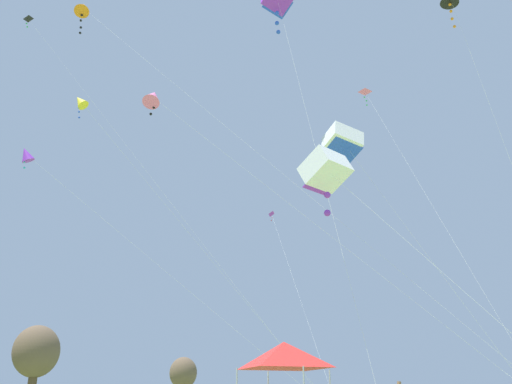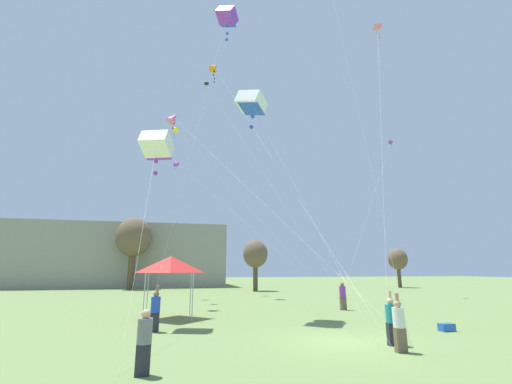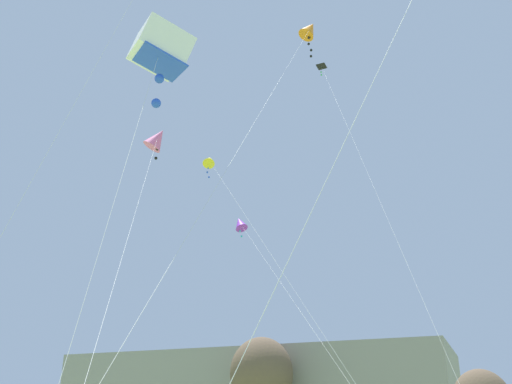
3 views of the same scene
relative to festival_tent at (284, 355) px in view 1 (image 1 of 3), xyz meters
The scene contains 13 objects.
tree_far_right 25.11m from the festival_tent, 66.08° to the left, with size 3.10×3.10×6.26m.
tree_near_right 42.11m from the festival_tent, 38.52° to the left, with size 2.83×2.83×5.71m.
festival_tent is the anchor object (origin of this frame).
kite_purple_box_0 17.97m from the festival_tent, 24.86° to the left, with size 4.82×6.06×21.30m.
kite_purple_diamond_1 17.49m from the festival_tent, 90.82° to the left, with size 11.75×13.48×13.72m.
kite_pink_delta_2 22.77m from the festival_tent, ahead, with size 7.29×9.08×21.05m.
kite_white_box_3 10.61m from the festival_tent, 15.78° to the right, with size 4.15×8.00×13.27m.
kite_black_delta_4 29.68m from the festival_tent, 80.45° to the left, with size 9.07×18.62×25.92m.
kite_pink_diamond_6 13.02m from the festival_tent, 94.01° to the left, with size 9.33×15.79×15.01m.
kite_purple_delta_7 27.75m from the festival_tent, 25.90° to the left, with size 12.31×9.89×16.39m.
kite_orange_diamond_8 27.61m from the festival_tent, 77.05° to the left, with size 4.42×25.86×26.21m.
kite_white_box_9 6.58m from the festival_tent, 115.38° to the right, with size 1.84×8.89×9.65m.
kite_yellow_diamond_10 16.38m from the festival_tent, 91.77° to the left, with size 11.73×9.84×15.83m.
Camera 1 is at (-25.15, -0.78, 1.34)m, focal length 40.00 mm.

